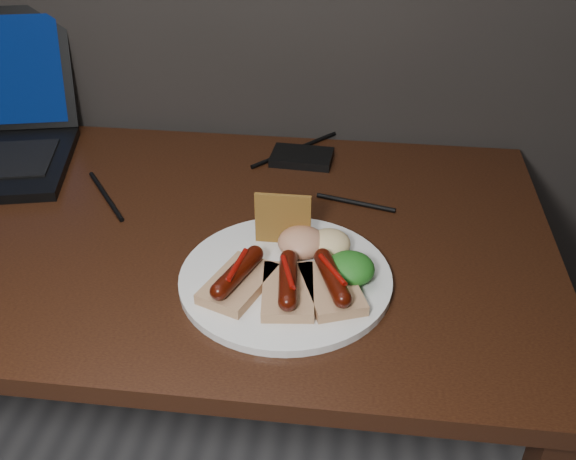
# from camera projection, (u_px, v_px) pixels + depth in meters

# --- Properties ---
(desk) EXTENTS (1.40, 0.70, 0.75)m
(desk) POSITION_uv_depth(u_px,v_px,m) (130.00, 265.00, 1.11)
(desk) COLOR #361B0D
(desk) RESTS_ON ground
(hard_drive) EXTENTS (0.12, 0.08, 0.02)m
(hard_drive) POSITION_uv_depth(u_px,v_px,m) (302.00, 157.00, 1.23)
(hard_drive) COLOR black
(hard_drive) RESTS_ON desk
(desk_cables) EXTENTS (1.03, 0.37, 0.01)m
(desk_cables) POSITION_uv_depth(u_px,v_px,m) (147.00, 174.00, 1.19)
(desk_cables) COLOR black
(desk_cables) RESTS_ON desk
(plate) EXTENTS (0.33, 0.33, 0.01)m
(plate) POSITION_uv_depth(u_px,v_px,m) (286.00, 278.00, 0.93)
(plate) COLOR silver
(plate) RESTS_ON desk
(bread_sausage_left) EXTENTS (0.11, 0.13, 0.04)m
(bread_sausage_left) POSITION_uv_depth(u_px,v_px,m) (238.00, 279.00, 0.89)
(bread_sausage_left) COLOR tan
(bread_sausage_left) RESTS_ON plate
(bread_sausage_center) EXTENTS (0.08, 0.12, 0.04)m
(bread_sausage_center) POSITION_uv_depth(u_px,v_px,m) (288.00, 286.00, 0.88)
(bread_sausage_center) COLOR tan
(bread_sausage_center) RESTS_ON plate
(bread_sausage_right) EXTENTS (0.11, 0.13, 0.04)m
(bread_sausage_right) POSITION_uv_depth(u_px,v_px,m) (332.00, 284.00, 0.88)
(bread_sausage_right) COLOR tan
(bread_sausage_right) RESTS_ON plate
(crispbread) EXTENTS (0.08, 0.01, 0.08)m
(crispbread) POSITION_uv_depth(u_px,v_px,m) (283.00, 219.00, 0.97)
(crispbread) COLOR #AD732F
(crispbread) RESTS_ON plate
(salad_greens) EXTENTS (0.07, 0.07, 0.04)m
(salad_greens) POSITION_uv_depth(u_px,v_px,m) (350.00, 268.00, 0.91)
(salad_greens) COLOR #105316
(salad_greens) RESTS_ON plate
(salsa_mound) EXTENTS (0.07, 0.07, 0.04)m
(salsa_mound) POSITION_uv_depth(u_px,v_px,m) (302.00, 242.00, 0.96)
(salsa_mound) COLOR maroon
(salsa_mound) RESTS_ON plate
(coleslaw_mound) EXTENTS (0.06, 0.06, 0.04)m
(coleslaw_mound) POSITION_uv_depth(u_px,v_px,m) (329.00, 243.00, 0.96)
(coleslaw_mound) COLOR beige
(coleslaw_mound) RESTS_ON plate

